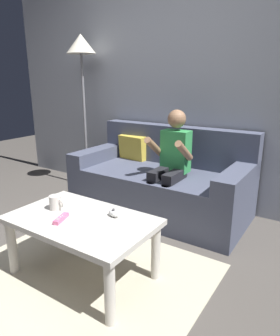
{
  "coord_description": "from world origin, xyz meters",
  "views": [
    {
      "loc": [
        1.39,
        -0.99,
        1.24
      ],
      "look_at": [
        0.18,
        0.85,
        0.6
      ],
      "focal_mm": 32.38,
      "sensor_mm": 36.0,
      "label": 1
    }
  ],
  "objects_px": {
    "coffee_mug": "(56,202)",
    "floor_lamp": "(81,57)",
    "coffee_table": "(82,227)",
    "couch": "(161,182)",
    "game_remote_pink_near_edge": "(61,219)",
    "nunchuk_white": "(114,213)",
    "person_seated_on_couch": "(171,161)"
  },
  "relations": [
    {
      "from": "nunchuk_white",
      "to": "coffee_mug",
      "type": "height_order",
      "value": "coffee_mug"
    },
    {
      "from": "person_seated_on_couch",
      "to": "floor_lamp",
      "type": "distance_m",
      "value": 1.62
    },
    {
      "from": "person_seated_on_couch",
      "to": "coffee_table",
      "type": "height_order",
      "value": "person_seated_on_couch"
    },
    {
      "from": "couch",
      "to": "game_remote_pink_near_edge",
      "type": "relative_size",
      "value": 11.37
    },
    {
      "from": "game_remote_pink_near_edge",
      "to": "floor_lamp",
      "type": "height_order",
      "value": "floor_lamp"
    },
    {
      "from": "nunchuk_white",
      "to": "floor_lamp",
      "type": "distance_m",
      "value": 2.09
    },
    {
      "from": "couch",
      "to": "game_remote_pink_near_edge",
      "type": "height_order",
      "value": "couch"
    },
    {
      "from": "nunchuk_white",
      "to": "floor_lamp",
      "type": "xyz_separation_m",
      "value": [
        -1.35,
        1.2,
        1.06
      ]
    },
    {
      "from": "person_seated_on_couch",
      "to": "nunchuk_white",
      "type": "relative_size",
      "value": 10.18
    },
    {
      "from": "coffee_table",
      "to": "coffee_mug",
      "type": "height_order",
      "value": "coffee_mug"
    },
    {
      "from": "coffee_table",
      "to": "nunchuk_white",
      "type": "xyz_separation_m",
      "value": [
        0.16,
        0.13,
        0.09
      ]
    },
    {
      "from": "couch",
      "to": "coffee_mug",
      "type": "height_order",
      "value": "couch"
    },
    {
      "from": "game_remote_pink_near_edge",
      "to": "nunchuk_white",
      "type": "bearing_deg",
      "value": 43.21
    },
    {
      "from": "couch",
      "to": "coffee_mug",
      "type": "xyz_separation_m",
      "value": [
        -0.15,
        -1.18,
        0.17
      ]
    },
    {
      "from": "couch",
      "to": "game_remote_pink_near_edge",
      "type": "bearing_deg",
      "value": -89.49
    },
    {
      "from": "couch",
      "to": "game_remote_pink_near_edge",
      "type": "distance_m",
      "value": 1.29
    },
    {
      "from": "floor_lamp",
      "to": "coffee_table",
      "type": "bearing_deg",
      "value": -48.14
    },
    {
      "from": "game_remote_pink_near_edge",
      "to": "coffee_mug",
      "type": "relative_size",
      "value": 1.22
    },
    {
      "from": "person_seated_on_couch",
      "to": "floor_lamp",
      "type": "xyz_separation_m",
      "value": [
        -1.29,
        0.32,
        0.92
      ]
    },
    {
      "from": "coffee_mug",
      "to": "floor_lamp",
      "type": "distance_m",
      "value": 1.93
    },
    {
      "from": "coffee_mug",
      "to": "coffee_table",
      "type": "bearing_deg",
      "value": -2.53
    },
    {
      "from": "game_remote_pink_near_edge",
      "to": "nunchuk_white",
      "type": "xyz_separation_m",
      "value": [
        0.24,
        0.22,
        0.01
      ]
    },
    {
      "from": "couch",
      "to": "floor_lamp",
      "type": "height_order",
      "value": "floor_lamp"
    },
    {
      "from": "person_seated_on_couch",
      "to": "game_remote_pink_near_edge",
      "type": "height_order",
      "value": "person_seated_on_couch"
    },
    {
      "from": "couch",
      "to": "floor_lamp",
      "type": "xyz_separation_m",
      "value": [
        -1.1,
        0.14,
        1.2
      ]
    },
    {
      "from": "coffee_mug",
      "to": "person_seated_on_couch",
      "type": "bearing_deg",
      "value": 71.5
    },
    {
      "from": "coffee_mug",
      "to": "floor_lamp",
      "type": "relative_size",
      "value": 0.07
    },
    {
      "from": "coffee_table",
      "to": "nunchuk_white",
      "type": "height_order",
      "value": "nunchuk_white"
    },
    {
      "from": "nunchuk_white",
      "to": "floor_lamp",
      "type": "bearing_deg",
      "value": 138.34
    },
    {
      "from": "couch",
      "to": "nunchuk_white",
      "type": "height_order",
      "value": "couch"
    },
    {
      "from": "coffee_table",
      "to": "coffee_mug",
      "type": "bearing_deg",
      "value": 177.47
    },
    {
      "from": "couch",
      "to": "coffee_table",
      "type": "height_order",
      "value": "couch"
    }
  ]
}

